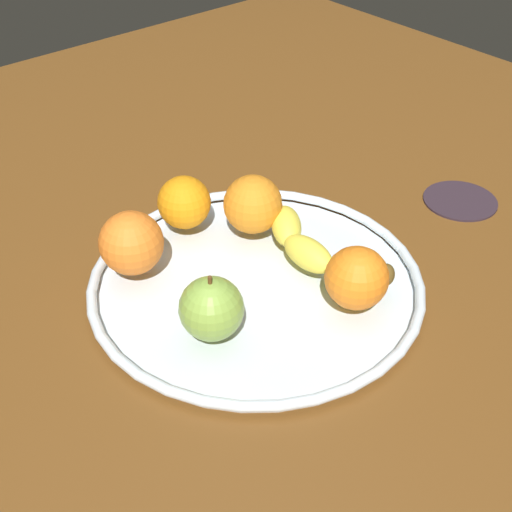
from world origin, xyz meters
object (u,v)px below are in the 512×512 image
Objects in this scene: apple at (211,309)px; orange_center at (253,204)px; orange_back_right at (185,202)px; fruit_bowl at (256,282)px; orange_back_left at (131,243)px; orange_front_left at (357,278)px; ambient_coaster at (460,200)px; banana at (319,250)px.

orange_center is at bearing 127.11° from apple.
orange_back_right is at bearing 151.56° from apple.
orange_back_left is (-10.42, -9.96, 4.65)cm from fruit_bowl.
orange_front_left is 29.64cm from ambient_coaster.
banana is at bearing 52.53° from orange_back_left.
fruit_bowl is at bearing -38.16° from orange_center.
apple is 1.03× the size of orange_center.
orange_center reaches higher than ambient_coaster.
apple is at bearing -90.00° from ambient_coaster.
apple reaches higher than banana.
fruit_bowl is at bearing -97.09° from ambient_coaster.
orange_center is at bearing -172.86° from banana.
orange_center reaches higher than orange_back_right.
banana reaches higher than ambient_coaster.
orange_front_left is at bearing 26.64° from fruit_bowl.
ambient_coaster is (-6.38, 28.51, -5.03)cm from orange_front_left.
fruit_bowl is 12.64cm from orange_front_left.
orange_back_right is (-18.11, 9.81, -0.04)cm from apple.
apple is 1.13× the size of orange_back_right.
apple is at bearing -52.89° from orange_center.
ambient_coaster is at bearing 102.62° from orange_front_left.
orange_back_left is at bearing -127.81° from banana.
orange_center reaches higher than fruit_bowl.
orange_front_left is (6.38, 14.95, 0.11)cm from apple.
orange_front_left is at bearing 66.89° from apple.
orange_back_left is (-14.62, -0.32, 0.34)cm from apple.
apple is 1.08× the size of orange_front_left.
apple is 1.01× the size of orange_back_left.
orange_center reaches higher than orange_front_left.
fruit_bowl is 5.21× the size of orange_back_left.
apple reaches higher than orange_center.
ambient_coaster is (14.62, 43.78, -5.27)cm from orange_back_left.
fruit_bowl is 5.80× the size of orange_back_right.
orange_back_left is at bearing -178.74° from apple.
banana reaches higher than fruit_bowl.
apple is 16.25cm from orange_front_left.
orange_center is at bearing 42.63° from orange_back_right.
orange_back_right is 0.66× the size of ambient_coaster.
orange_back_left reaches higher than orange_back_right.
banana is at bearing 165.25° from orange_front_left.
orange_back_left reaches higher than ambient_coaster.
orange_back_left is (-2.81, -15.93, 0.06)cm from orange_center.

